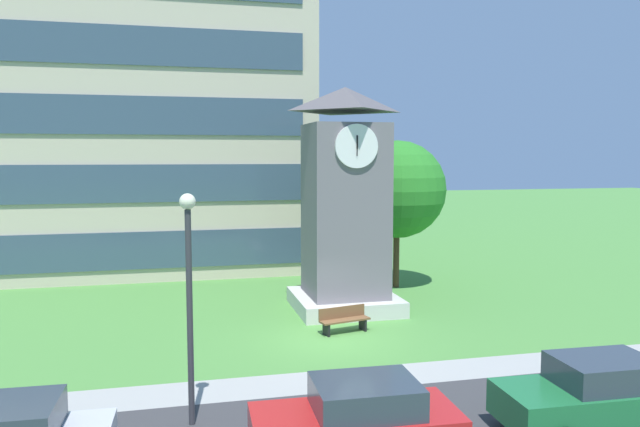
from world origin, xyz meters
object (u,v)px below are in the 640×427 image
Objects in this scene: street_lamp at (189,281)px; parked_car_red at (358,423)px; park_bench at (344,319)px; parked_car_green at (597,395)px; clock_tower at (345,213)px; tree_streetside at (397,189)px.

parked_car_red is at bearing -39.47° from street_lamp.
street_lamp reaches higher than park_bench.
parked_car_green is at bearing -16.03° from street_lamp.
clock_tower reaches higher than parked_car_green.
tree_streetside is at bearing 52.75° from street_lamp.
clock_tower is at bearing 75.55° from parked_car_red.
tree_streetside is 1.64× the size of parked_car_red.
tree_streetside is (4.34, 6.52, 4.10)m from park_bench.
parked_car_red is (3.16, -2.60, -2.47)m from street_lamp.
street_lamp is 4.78m from parked_car_red.
parked_car_red is at bearing -178.89° from parked_car_green.
street_lamp is at bearing 163.97° from parked_car_green.
clock_tower is 2.11× the size of parked_car_red.
street_lamp is 9.38m from parked_car_green.
tree_streetside is at bearing 86.32° from parked_car_green.
tree_streetside is (3.45, 3.43, 0.71)m from clock_tower.
clock_tower reaches higher than street_lamp.
park_bench is 9.34m from parked_car_green.
clock_tower is at bearing 73.85° from park_bench.
parked_car_red is at bearing -113.02° from tree_streetside.
street_lamp is 1.27× the size of parked_car_red.
tree_streetside reaches higher than parked_car_red.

